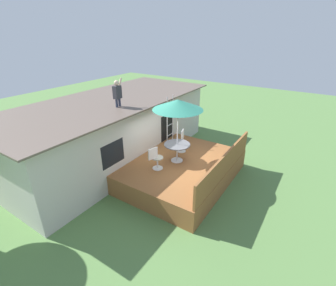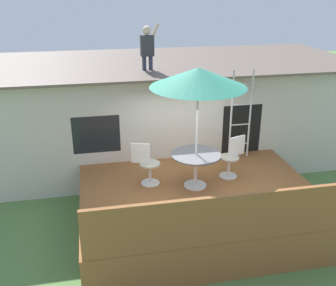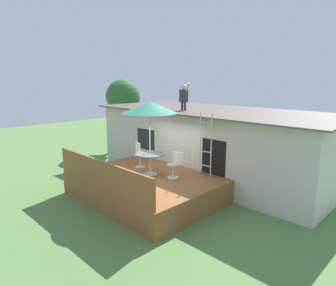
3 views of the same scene
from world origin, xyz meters
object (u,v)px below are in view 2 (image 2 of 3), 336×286
at_px(patio_table, 196,161).
at_px(patio_chair_right, 232,157).
at_px(step_ladder, 241,115).
at_px(patio_umbrella, 198,78).
at_px(patio_chair_left, 147,164).
at_px(person_figure, 148,45).

distance_m(patio_table, patio_chair_right, 0.97).
distance_m(patio_table, step_ladder, 1.98).
xyz_separation_m(patio_table, patio_umbrella, (0.00, 0.00, 1.76)).
relative_size(step_ladder, patio_chair_left, 2.39).
xyz_separation_m(patio_table, step_ladder, (1.44, 1.26, 0.51)).
relative_size(patio_table, patio_umbrella, 0.41).
relative_size(person_figure, patio_chair_left, 1.21).
xyz_separation_m(patio_umbrella, person_figure, (-0.61, 2.41, 0.29)).
distance_m(patio_table, patio_umbrella, 1.76).
height_order(patio_umbrella, person_figure, person_figure).
bearing_deg(patio_chair_right, step_ladder, -137.78).
height_order(patio_chair_left, patio_chair_right, same).
bearing_deg(patio_chair_right, patio_umbrella, -0.00).
height_order(patio_umbrella, patio_chair_left, patio_umbrella).
bearing_deg(patio_table, step_ladder, 41.22).
distance_m(person_figure, patio_chair_right, 3.39).
bearing_deg(patio_chair_left, patio_chair_right, 17.79).
bearing_deg(patio_umbrella, patio_chair_left, 161.63).
xyz_separation_m(patio_table, person_figure, (-0.61, 2.41, 2.05)).
relative_size(patio_chair_left, patio_chair_right, 1.00).
bearing_deg(patio_chair_right, patio_chair_left, -19.36).
bearing_deg(step_ladder, patio_chair_left, -159.04).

